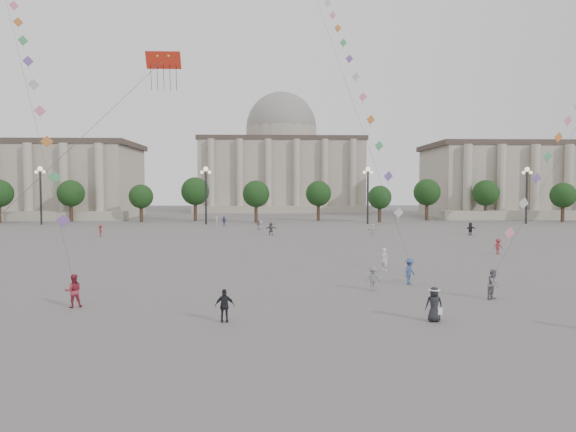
{
  "coord_description": "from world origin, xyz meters",
  "views": [
    {
      "loc": [
        -2.8,
        -24.85,
        6.49
      ],
      "look_at": [
        -1.66,
        12.0,
        4.56
      ],
      "focal_mm": 32.0,
      "sensor_mm": 36.0,
      "label": 1
    }
  ],
  "objects": [
    {
      "name": "person_crowd_8",
      "position": [
        19.75,
        25.39,
        0.78
      ],
      "size": [
        1.11,
        0.79,
        1.55
      ],
      "primitive_type": "imported",
      "rotation": [
        0.0,
        0.0,
        0.23
      ],
      "color": "maroon",
      "rests_on": "ground"
    },
    {
      "name": "person_crowd_6",
      "position": [
        3.66,
        7.55,
        0.76
      ],
      "size": [
        1.05,
        0.68,
        1.52
      ],
      "primitive_type": "imported",
      "rotation": [
        0.0,
        0.0,
        0.13
      ],
      "color": "slate",
      "rests_on": "ground"
    },
    {
      "name": "person_crowd_7",
      "position": [
        11.01,
        44.93,
        0.88
      ],
      "size": [
        1.58,
        1.44,
        1.76
      ],
      "primitive_type": "imported",
      "rotation": [
        0.0,
        0.0,
        2.45
      ],
      "color": "white",
      "rests_on": "ground"
    },
    {
      "name": "tree_row",
      "position": [
        0.0,
        78.0,
        5.39
      ],
      "size": [
        137.12,
        5.12,
        8.0
      ],
      "color": "#322519",
      "rests_on": "ground"
    },
    {
      "name": "person_crowd_10",
      "position": [
        -12.82,
        67.91,
        0.83
      ],
      "size": [
        0.42,
        0.62,
        1.67
      ],
      "primitive_type": "imported",
      "rotation": [
        0.0,
        0.0,
        1.61
      ],
      "color": "silver",
      "rests_on": "ground"
    },
    {
      "name": "hat_person",
      "position": [
        5.14,
        -0.23,
        0.89
      ],
      "size": [
        0.87,
        0.6,
        1.71
      ],
      "color": "black",
      "rests_on": "ground"
    },
    {
      "name": "person_crowd_17",
      "position": [
        -26.15,
        45.48,
        0.81
      ],
      "size": [
        0.63,
        1.06,
        1.61
      ],
      "primitive_type": "imported",
      "rotation": [
        0.0,
        0.0,
        1.6
      ],
      "color": "maroon",
      "rests_on": "ground"
    },
    {
      "name": "person_crowd_9",
      "position": [
        25.12,
        46.22,
        0.92
      ],
      "size": [
        1.76,
        1.24,
        1.83
      ],
      "primitive_type": "imported",
      "rotation": [
        0.0,
        0.0,
        0.46
      ],
      "color": "black",
      "rests_on": "ground"
    },
    {
      "name": "person_crowd_12",
      "position": [
        -2.96,
        47.19,
        0.92
      ],
      "size": [
        1.8,
        0.96,
        1.85
      ],
      "primitive_type": "imported",
      "rotation": [
        0.0,
        0.0,
        2.89
      ],
      "color": "slate",
      "rests_on": "ground"
    },
    {
      "name": "lamp_post_mid_west",
      "position": [
        -15.0,
        70.0,
        7.35
      ],
      "size": [
        2.0,
        0.9,
        10.65
      ],
      "color": "#262628",
      "rests_on": "ground"
    },
    {
      "name": "kite_flyer_1",
      "position": [
        6.56,
        9.47,
        0.9
      ],
      "size": [
        1.27,
        1.32,
        1.81
      ],
      "primitive_type": "imported",
      "rotation": [
        0.0,
        0.0,
        0.85
      ],
      "color": "#384E7E",
      "rests_on": "ground"
    },
    {
      "name": "dragon_kite",
      "position": [
        -9.77,
        8.16,
        13.84
      ],
      "size": [
        3.76,
        9.47,
        23.18
      ],
      "color": "red",
      "rests_on": "ground"
    },
    {
      "name": "lamp_post_far_east",
      "position": [
        45.0,
        70.0,
        7.35
      ],
      "size": [
        2.0,
        0.9,
        10.65
      ],
      "color": "#262628",
      "rests_on": "ground"
    },
    {
      "name": "kite_flyer_0",
      "position": [
        -13.71,
        3.37,
        0.92
      ],
      "size": [
        1.09,
        0.99,
        1.84
      ],
      "primitive_type": "imported",
      "rotation": [
        0.0,
        0.0,
        3.55
      ],
      "color": "maroon",
      "rests_on": "ground"
    },
    {
      "name": "person_crowd_13",
      "position": [
        6.13,
        15.39,
        0.91
      ],
      "size": [
        0.72,
        0.79,
        1.82
      ],
      "primitive_type": "imported",
      "rotation": [
        0.0,
        0.0,
        2.11
      ],
      "color": "silver",
      "rests_on": "ground"
    },
    {
      "name": "lamp_post_far_west",
      "position": [
        -45.0,
        70.0,
        7.35
      ],
      "size": [
        2.0,
        0.9,
        10.65
      ],
      "color": "#262628",
      "rests_on": "ground"
    },
    {
      "name": "hall_central",
      "position": [
        0.0,
        129.22,
        14.23
      ],
      "size": [
        48.3,
        34.3,
        35.5
      ],
      "color": "#ACA491",
      "rests_on": "ground"
    },
    {
      "name": "tourist_4",
      "position": [
        -5.12,
        -0.06,
        0.82
      ],
      "size": [
        0.98,
        0.47,
        1.63
      ],
      "primitive_type": "imported",
      "rotation": [
        0.0,
        0.0,
        3.22
      ],
      "color": "black",
      "rests_on": "ground"
    },
    {
      "name": "person_crowd_4",
      "position": [
        -4.41,
        50.52,
        0.92
      ],
      "size": [
        1.15,
        1.79,
        1.84
      ],
      "primitive_type": "imported",
      "rotation": [
        0.0,
        0.0,
        4.33
      ],
      "color": "silver",
      "rests_on": "ground"
    },
    {
      "name": "ground",
      "position": [
        0.0,
        0.0,
        0.0
      ],
      "size": [
        360.0,
        360.0,
        0.0
      ],
      "primitive_type": "plane",
      "color": "#5C5956",
      "rests_on": "ground"
    },
    {
      "name": "kite_flyer_2",
      "position": [
        10.26,
        4.72,
        0.89
      ],
      "size": [
        1.09,
        1.06,
        1.77
      ],
      "primitive_type": "imported",
      "rotation": [
        0.0,
        0.0,
        0.68
      ],
      "color": "slate",
      "rests_on": "ground"
    },
    {
      "name": "person_crowd_0",
      "position": [
        -11.27,
        65.46,
        0.87
      ],
      "size": [
        1.1,
        0.66,
        1.74
      ],
      "primitive_type": "imported",
      "rotation": [
        0.0,
        0.0,
        0.25
      ],
      "color": "navy",
      "rests_on": "ground"
    },
    {
      "name": "person_crowd_16",
      "position": [
        -4.99,
        56.7,
        0.75
      ],
      "size": [
        0.94,
        0.55,
        1.5
      ],
      "primitive_type": "imported",
      "rotation": [
        0.0,
        0.0,
        6.06
      ],
      "color": "slate",
      "rests_on": "ground"
    },
    {
      "name": "lamp_post_mid_east",
      "position": [
        15.0,
        70.0,
        7.35
      ],
      "size": [
        2.0,
        0.9,
        10.65
      ],
      "color": "#262628",
      "rests_on": "ground"
    }
  ]
}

